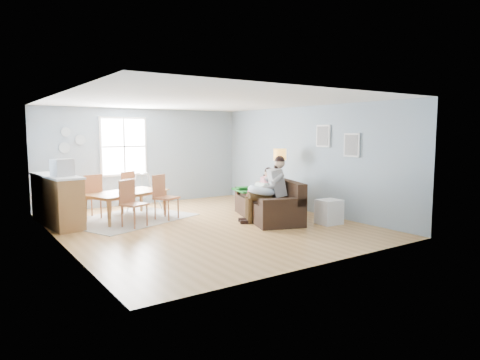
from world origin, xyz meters
TOP-DOWN VIEW (x-y plane):
  - room at (0.00, 0.00)m, footprint 8.40×9.40m
  - window at (-0.60, 3.46)m, footprint 1.32×0.08m
  - pictures at (2.97, -1.05)m, footprint 0.05×1.34m
  - wall_plates at (-2.00, 3.47)m, footprint 0.67×0.02m
  - sofa at (1.61, -0.26)m, footprint 1.70×2.52m
  - green_throw at (1.78, 0.51)m, footprint 1.24×1.09m
  - beige_pillow at (2.04, 0.24)m, footprint 0.34×0.56m
  - father at (1.36, -0.52)m, footprint 1.13×0.83m
  - nursing_pillow at (1.19, -0.46)m, footprint 0.83×0.82m
  - infant at (1.20, -0.42)m, footprint 0.18×0.44m
  - toddler at (1.60, -0.02)m, footprint 0.66×0.48m
  - floor_lamp at (2.48, 0.45)m, footprint 0.32×0.32m
  - storage_cube at (2.32, -1.46)m, footprint 0.52×0.47m
  - rug at (-1.19, 1.59)m, footprint 3.35×2.98m
  - dining_table at (-1.19, 1.59)m, footprint 2.09×1.62m
  - chair_sw at (-1.41, 0.78)m, footprint 0.60×0.60m
  - chair_se at (-0.49, 1.15)m, footprint 0.64×0.64m
  - chair_nw at (-1.92, 2.03)m, footprint 0.60×0.60m
  - chair_ne at (-0.97, 2.41)m, footprint 0.65×0.65m
  - counter at (-2.70, 1.83)m, footprint 0.79×2.05m
  - monitor at (-2.64, 1.46)m, footprint 0.45×0.44m
  - baby_swing at (-0.37, 2.77)m, footprint 1.13×1.14m

SIDE VIEW (x-z plane):
  - rug at x=-1.19m, z-range 0.00..0.01m
  - storage_cube at x=2.32m, z-range 0.00..0.55m
  - dining_table at x=-1.19m, z-range 0.00..0.65m
  - sofa at x=1.61m, z-range -0.14..0.80m
  - baby_swing at x=-0.37m, z-range -0.05..0.90m
  - counter at x=-2.70m, z-range 0.01..1.12m
  - chair_sw at x=-1.41m, z-range 0.08..1.09m
  - green_throw at x=1.78m, z-range 0.58..0.62m
  - chair_se at x=-0.49m, z-range 0.08..1.13m
  - chair_ne at x=-0.97m, z-range 0.08..1.15m
  - chair_nw at x=-1.92m, z-range 0.08..1.15m
  - nursing_pillow at x=1.19m, z-range 0.61..0.86m
  - toddler at x=1.60m, z-range 0.32..1.29m
  - father at x=1.36m, z-range 0.05..1.57m
  - infant at x=1.20m, z-range 0.75..0.92m
  - beige_pillow at x=2.04m, z-range 0.58..1.12m
  - monitor at x=-2.64m, z-range 1.12..1.48m
  - floor_lamp at x=2.48m, z-range 0.53..2.14m
  - window at x=-0.60m, z-range 0.84..2.46m
  - wall_plates at x=-2.00m, z-range 1.50..2.16m
  - pictures at x=2.97m, z-range 1.48..2.22m
  - room at x=0.00m, z-range 0.47..4.37m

